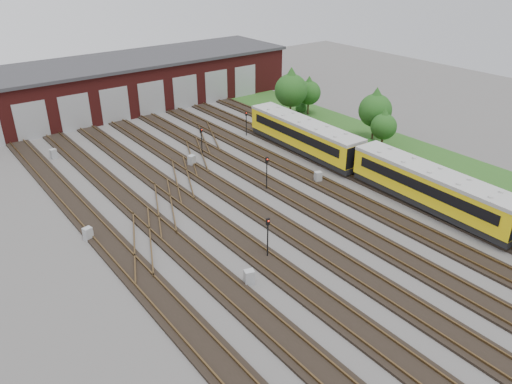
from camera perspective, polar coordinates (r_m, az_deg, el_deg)
ground at (r=40.18m, az=6.64°, el=-4.03°), size 120.00×120.00×0.00m
track_network at (r=40.39m, az=5.90°, el=-3.64°), size 30.40×70.00×0.33m
maintenance_shed at (r=71.07m, az=-16.32°, el=11.64°), size 51.00×12.50×6.35m
grass_verge at (r=59.10m, az=13.49°, el=5.77°), size 8.00×55.00×0.05m
metro_train at (r=44.31m, az=19.47°, el=0.47°), size 3.27×47.50×3.19m
signal_mast_0 at (r=35.19m, az=1.35°, el=-4.71°), size 0.27×0.25×3.25m
signal_mast_1 at (r=52.71m, az=-6.25°, el=6.10°), size 0.28×0.27×3.14m
signal_mast_2 at (r=44.87m, az=1.24°, el=2.59°), size 0.27×0.26×3.27m
signal_mast_3 at (r=58.46m, az=-1.12°, el=8.20°), size 0.27×0.26×2.91m
relay_cabinet_0 at (r=40.15m, az=-18.65°, el=-4.55°), size 0.72×0.64×1.04m
relay_cabinet_1 at (r=56.55m, az=-22.14°, el=4.06°), size 0.70×0.62×1.03m
relay_cabinet_2 at (r=33.48m, az=-0.78°, el=-9.72°), size 0.77×0.71×1.06m
relay_cabinet_3 at (r=50.99m, az=-7.36°, el=3.57°), size 0.84×0.78×1.13m
relay_cabinet_4 at (r=47.44m, az=7.10°, el=1.70°), size 0.76×0.69×1.06m
tree_0 at (r=63.34m, az=4.03°, el=11.95°), size 4.08×4.08×6.77m
tree_1 at (r=66.03m, az=6.07°, el=11.53°), size 3.10×3.10×5.13m
tree_2 at (r=57.96m, az=13.51°, el=9.48°), size 3.72×3.72×6.17m
tree_3 at (r=55.60m, az=14.43°, el=7.58°), size 2.80×2.80×4.64m
bush_0 at (r=55.76m, az=12.72°, el=5.44°), size 1.60×1.60×1.60m
bush_1 at (r=67.11m, az=2.88°, el=9.54°), size 1.29×1.29×1.29m
bush_2 at (r=67.91m, az=5.17°, el=9.77°), size 1.50×1.50×1.50m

